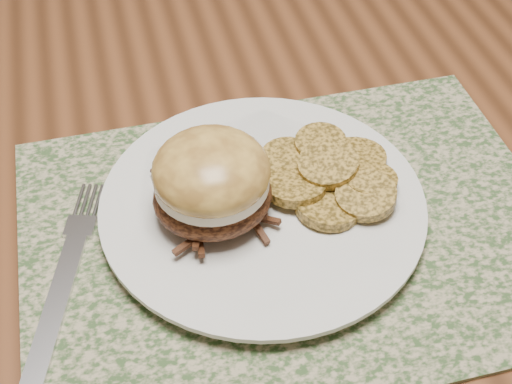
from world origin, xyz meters
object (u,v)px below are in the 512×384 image
dining_table (179,125)px  fork (65,276)px  pork_sandwich (212,182)px  dinner_plate (263,206)px

dining_table → fork: bearing=-116.4°
pork_sandwich → fork: bearing=-178.7°
pork_sandwich → dinner_plate: bearing=-5.8°
dinner_plate → fork: dinner_plate is taller
fork → pork_sandwich: bearing=29.4°
dining_table → fork: 0.30m
dining_table → dinner_plate: size_ratio=5.77×
dinner_plate → fork: size_ratio=1.29×
dining_table → dinner_plate: (0.04, -0.23, 0.09)m
fork → dinner_plate: bearing=27.6°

